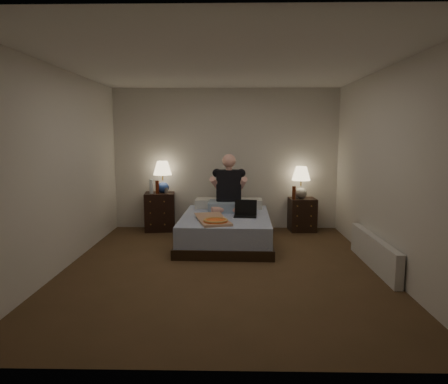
{
  "coord_description": "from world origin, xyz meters",
  "views": [
    {
      "loc": [
        0.12,
        -4.9,
        1.67
      ],
      "look_at": [
        0.0,
        0.9,
        0.85
      ],
      "focal_mm": 32.0,
      "sensor_mm": 36.0,
      "label": 1
    }
  ],
  "objects_px": {
    "lamp_right": "(301,182)",
    "person": "(229,183)",
    "nightstand_left": "(160,211)",
    "beer_bottle_left": "(157,187)",
    "pizza_box": "(216,221)",
    "laptop": "(245,209)",
    "lamp_left": "(163,177)",
    "water_bottle": "(151,186)",
    "soda_can": "(166,191)",
    "nightstand_right": "(302,214)",
    "radiator": "(374,252)",
    "beer_bottle_right": "(294,193)",
    "bed": "(226,229)"
  },
  "relations": [
    {
      "from": "laptop",
      "to": "radiator",
      "type": "bearing_deg",
      "value": -27.25
    },
    {
      "from": "lamp_right",
      "to": "water_bottle",
      "type": "xyz_separation_m",
      "value": [
        -2.61,
        -0.1,
        -0.07
      ]
    },
    {
      "from": "soda_can",
      "to": "beer_bottle_left",
      "type": "bearing_deg",
      "value": -169.77
    },
    {
      "from": "person",
      "to": "laptop",
      "type": "bearing_deg",
      "value": -58.43
    },
    {
      "from": "water_bottle",
      "to": "pizza_box",
      "type": "height_order",
      "value": "water_bottle"
    },
    {
      "from": "nightstand_right",
      "to": "lamp_left",
      "type": "bearing_deg",
      "value": 175.94
    },
    {
      "from": "person",
      "to": "bed",
      "type": "bearing_deg",
      "value": -95.22
    },
    {
      "from": "lamp_right",
      "to": "laptop",
      "type": "relative_size",
      "value": 1.65
    },
    {
      "from": "beer_bottle_left",
      "to": "pizza_box",
      "type": "xyz_separation_m",
      "value": [
        1.07,
        -1.4,
        -0.3
      ]
    },
    {
      "from": "person",
      "to": "water_bottle",
      "type": "bearing_deg",
      "value": 164.5
    },
    {
      "from": "lamp_right",
      "to": "person",
      "type": "xyz_separation_m",
      "value": [
        -1.26,
        -0.52,
        0.05
      ]
    },
    {
      "from": "nightstand_left",
      "to": "water_bottle",
      "type": "xyz_separation_m",
      "value": [
        -0.12,
        -0.1,
        0.46
      ]
    },
    {
      "from": "bed",
      "to": "water_bottle",
      "type": "bearing_deg",
      "value": 150.74
    },
    {
      "from": "soda_can",
      "to": "beer_bottle_right",
      "type": "bearing_deg",
      "value": -1.5
    },
    {
      "from": "laptop",
      "to": "radiator",
      "type": "height_order",
      "value": "laptop"
    },
    {
      "from": "beer_bottle_left",
      "to": "laptop",
      "type": "height_order",
      "value": "beer_bottle_left"
    },
    {
      "from": "water_bottle",
      "to": "soda_can",
      "type": "relative_size",
      "value": 2.5
    },
    {
      "from": "lamp_right",
      "to": "soda_can",
      "type": "bearing_deg",
      "value": -178.25
    },
    {
      "from": "pizza_box",
      "to": "beer_bottle_right",
      "type": "bearing_deg",
      "value": 30.76
    },
    {
      "from": "water_bottle",
      "to": "lamp_right",
      "type": "bearing_deg",
      "value": 2.1
    },
    {
      "from": "lamp_left",
      "to": "soda_can",
      "type": "xyz_separation_m",
      "value": [
        0.07,
        -0.07,
        -0.23
      ]
    },
    {
      "from": "nightstand_left",
      "to": "pizza_box",
      "type": "relative_size",
      "value": 0.88
    },
    {
      "from": "beer_bottle_left",
      "to": "pizza_box",
      "type": "bearing_deg",
      "value": -52.51
    },
    {
      "from": "person",
      "to": "laptop",
      "type": "xyz_separation_m",
      "value": [
        0.26,
        -0.45,
        -0.34
      ]
    },
    {
      "from": "nightstand_left",
      "to": "beer_bottle_left",
      "type": "relative_size",
      "value": 2.91
    },
    {
      "from": "pizza_box",
      "to": "laptop",
      "type": "bearing_deg",
      "value": 34.86
    },
    {
      "from": "nightstand_left",
      "to": "lamp_left",
      "type": "bearing_deg",
      "value": -6.82
    },
    {
      "from": "soda_can",
      "to": "laptop",
      "type": "height_order",
      "value": "soda_can"
    },
    {
      "from": "nightstand_right",
      "to": "lamp_left",
      "type": "relative_size",
      "value": 1.03
    },
    {
      "from": "lamp_right",
      "to": "soda_can",
      "type": "relative_size",
      "value": 5.6
    },
    {
      "from": "nightstand_right",
      "to": "lamp_right",
      "type": "bearing_deg",
      "value": 175.94
    },
    {
      "from": "radiator",
      "to": "beer_bottle_right",
      "type": "bearing_deg",
      "value": 111.86
    },
    {
      "from": "beer_bottle_right",
      "to": "person",
      "type": "xyz_separation_m",
      "value": [
        -1.12,
        -0.39,
        0.22
      ]
    },
    {
      "from": "lamp_left",
      "to": "beer_bottle_left",
      "type": "xyz_separation_m",
      "value": [
        -0.08,
        -0.1,
        -0.17
      ]
    },
    {
      "from": "lamp_right",
      "to": "person",
      "type": "relative_size",
      "value": 0.6
    },
    {
      "from": "nightstand_left",
      "to": "beer_bottle_left",
      "type": "xyz_separation_m",
      "value": [
        -0.02,
        -0.1,
        0.45
      ]
    },
    {
      "from": "lamp_left",
      "to": "soda_can",
      "type": "distance_m",
      "value": 0.25
    },
    {
      "from": "lamp_right",
      "to": "radiator",
      "type": "bearing_deg",
      "value": -73.03
    },
    {
      "from": "pizza_box",
      "to": "nightstand_left",
      "type": "bearing_deg",
      "value": 109.29
    },
    {
      "from": "beer_bottle_right",
      "to": "radiator",
      "type": "xyz_separation_m",
      "value": [
        0.75,
        -1.86,
        -0.49
      ]
    },
    {
      "from": "nightstand_left",
      "to": "person",
      "type": "height_order",
      "value": "person"
    },
    {
      "from": "pizza_box",
      "to": "person",
      "type": "bearing_deg",
      "value": 63.96
    },
    {
      "from": "beer_bottle_left",
      "to": "nightstand_right",
      "type": "bearing_deg",
      "value": 2.24
    },
    {
      "from": "beer_bottle_left",
      "to": "radiator",
      "type": "distance_m",
      "value": 3.69
    },
    {
      "from": "lamp_left",
      "to": "radiator",
      "type": "xyz_separation_m",
      "value": [
        3.03,
        -1.99,
        -0.75
      ]
    },
    {
      "from": "soda_can",
      "to": "radiator",
      "type": "height_order",
      "value": "soda_can"
    },
    {
      "from": "lamp_left",
      "to": "beer_bottle_right",
      "type": "xyz_separation_m",
      "value": [
        2.29,
        -0.13,
        -0.25
      ]
    },
    {
      "from": "nightstand_left",
      "to": "radiator",
      "type": "relative_size",
      "value": 0.42
    },
    {
      "from": "bed",
      "to": "pizza_box",
      "type": "relative_size",
      "value": 2.35
    },
    {
      "from": "radiator",
      "to": "water_bottle",
      "type": "bearing_deg",
      "value": 149.52
    }
  ]
}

